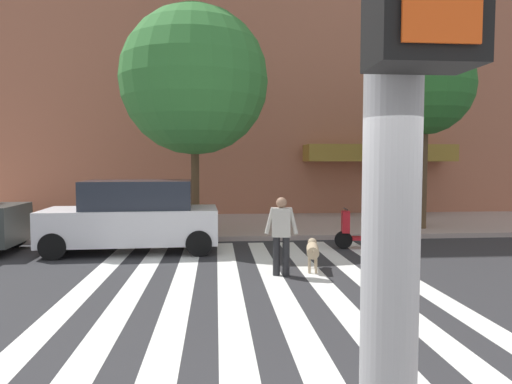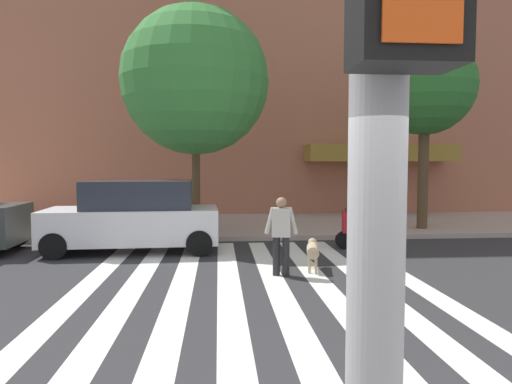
{
  "view_description": "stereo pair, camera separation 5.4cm",
  "coord_description": "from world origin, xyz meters",
  "px_view_note": "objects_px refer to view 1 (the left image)",
  "views": [
    {
      "loc": [
        -1.08,
        -2.15,
        2.36
      ],
      "look_at": [
        -0.23,
        7.58,
        1.73
      ],
      "focal_mm": 32.32,
      "sensor_mm": 36.0,
      "label": 1
    },
    {
      "loc": [
        -1.02,
        -2.15,
        2.36
      ],
      "look_at": [
        -0.23,
        7.58,
        1.73
      ],
      "focal_mm": 32.32,
      "sensor_mm": 36.0,
      "label": 2
    }
  ],
  "objects_px": {
    "pedestrian_dog_walker": "(281,232)",
    "parked_scooter": "(365,231)",
    "parked_car_behind_first": "(134,217)",
    "street_tree_nearest": "(194,81)",
    "street_tree_middle": "(424,87)",
    "dog_on_leash": "(313,250)"
  },
  "relations": [
    {
      "from": "street_tree_nearest",
      "to": "street_tree_middle",
      "type": "bearing_deg",
      "value": 2.93
    },
    {
      "from": "parked_scooter",
      "to": "parked_car_behind_first",
      "type": "bearing_deg",
      "value": 178.5
    },
    {
      "from": "pedestrian_dog_walker",
      "to": "parked_scooter",
      "type": "bearing_deg",
      "value": 45.75
    },
    {
      "from": "street_tree_middle",
      "to": "parked_scooter",
      "type": "bearing_deg",
      "value": -136.51
    },
    {
      "from": "parked_scooter",
      "to": "dog_on_leash",
      "type": "distance_m",
      "value": 3.05
    },
    {
      "from": "parked_scooter",
      "to": "pedestrian_dog_walker",
      "type": "xyz_separation_m",
      "value": [
        -2.69,
        -2.76,
        0.45
      ]
    },
    {
      "from": "dog_on_leash",
      "to": "parked_car_behind_first",
      "type": "bearing_deg",
      "value": 149.51
    },
    {
      "from": "dog_on_leash",
      "to": "street_tree_nearest",
      "type": "bearing_deg",
      "value": 120.58
    },
    {
      "from": "street_tree_middle",
      "to": "dog_on_leash",
      "type": "distance_m",
      "value": 8.2
    },
    {
      "from": "parked_scooter",
      "to": "dog_on_leash",
      "type": "bearing_deg",
      "value": -129.54
    },
    {
      "from": "parked_car_behind_first",
      "to": "street_tree_nearest",
      "type": "xyz_separation_m",
      "value": [
        1.53,
        2.13,
        3.93
      ]
    },
    {
      "from": "parked_scooter",
      "to": "street_tree_middle",
      "type": "height_order",
      "value": "street_tree_middle"
    },
    {
      "from": "parked_car_behind_first",
      "to": "pedestrian_dog_walker",
      "type": "relative_size",
      "value": 2.76
    },
    {
      "from": "street_tree_nearest",
      "to": "pedestrian_dog_walker",
      "type": "height_order",
      "value": "street_tree_nearest"
    },
    {
      "from": "street_tree_middle",
      "to": "dog_on_leash",
      "type": "xyz_separation_m",
      "value": [
        -4.76,
        -5.02,
        -4.41
      ]
    },
    {
      "from": "street_tree_middle",
      "to": "pedestrian_dog_walker",
      "type": "relative_size",
      "value": 3.88
    },
    {
      "from": "street_tree_middle",
      "to": "pedestrian_dog_walker",
      "type": "distance_m",
      "value": 8.68
    },
    {
      "from": "parked_scooter",
      "to": "pedestrian_dog_walker",
      "type": "relative_size",
      "value": 1.0
    },
    {
      "from": "parked_car_behind_first",
      "to": "dog_on_leash",
      "type": "xyz_separation_m",
      "value": [
        4.27,
        -2.51,
        -0.48
      ]
    },
    {
      "from": "parked_car_behind_first",
      "to": "street_tree_middle",
      "type": "xyz_separation_m",
      "value": [
        9.02,
        2.51,
        3.93
      ]
    },
    {
      "from": "street_tree_middle",
      "to": "pedestrian_dog_walker",
      "type": "xyz_separation_m",
      "value": [
        -5.51,
        -5.43,
        -3.93
      ]
    },
    {
      "from": "street_tree_nearest",
      "to": "pedestrian_dog_walker",
      "type": "xyz_separation_m",
      "value": [
        1.99,
        -5.05,
        -3.94
      ]
    }
  ]
}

